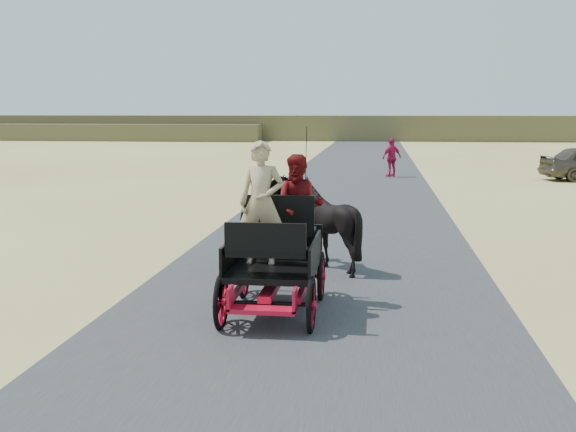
# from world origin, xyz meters

# --- Properties ---
(ground) EXTENTS (140.00, 140.00, 0.00)m
(ground) POSITION_xyz_m (0.00, 0.00, 0.00)
(ground) COLOR tan
(road) EXTENTS (6.00, 140.00, 0.01)m
(road) POSITION_xyz_m (0.00, 0.00, 0.01)
(road) COLOR #38383A
(road) RESTS_ON ground
(ridge_far) EXTENTS (140.00, 6.00, 2.40)m
(ridge_far) POSITION_xyz_m (0.00, 62.00, 1.20)
(ridge_far) COLOR brown
(ridge_far) RESTS_ON ground
(ridge_near) EXTENTS (40.00, 4.00, 1.60)m
(ridge_near) POSITION_xyz_m (-30.00, 58.00, 0.80)
(ridge_near) COLOR brown
(ridge_near) RESTS_ON ground
(carriage) EXTENTS (1.30, 2.40, 0.72)m
(carriage) POSITION_xyz_m (-0.52, 0.64, 0.36)
(carriage) COLOR black
(carriage) RESTS_ON ground
(horse_left) EXTENTS (0.91, 2.01, 1.70)m
(horse_left) POSITION_xyz_m (-1.07, 3.64, 0.85)
(horse_left) COLOR black
(horse_left) RESTS_ON ground
(horse_right) EXTENTS (1.37, 1.54, 1.70)m
(horse_right) POSITION_xyz_m (0.03, 3.64, 0.85)
(horse_right) COLOR black
(horse_right) RESTS_ON ground
(driver_man) EXTENTS (0.66, 0.43, 1.80)m
(driver_man) POSITION_xyz_m (-0.72, 0.69, 1.62)
(driver_man) COLOR tan
(driver_man) RESTS_ON carriage
(passenger_woman) EXTENTS (0.77, 0.60, 1.58)m
(passenger_woman) POSITION_xyz_m (-0.22, 1.24, 1.51)
(passenger_woman) COLOR #660C0F
(passenger_woman) RESTS_ON carriage
(pedestrian) EXTENTS (1.05, 0.96, 1.73)m
(pedestrian) POSITION_xyz_m (1.58, 22.73, 0.86)
(pedestrian) COLOR #A7133F
(pedestrian) RESTS_ON ground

